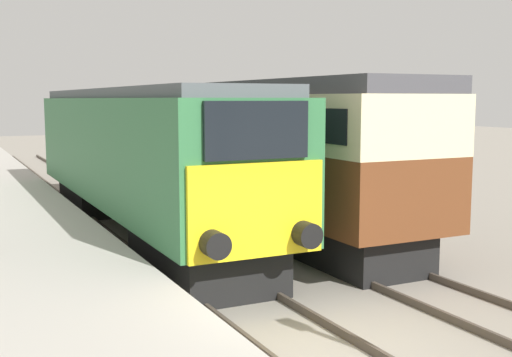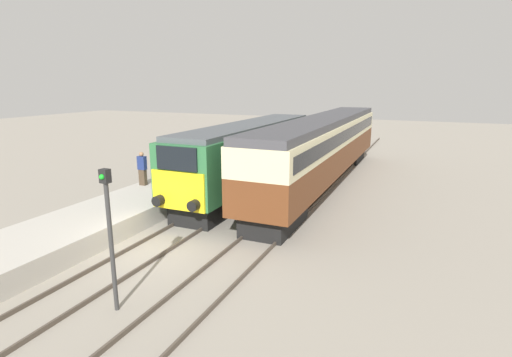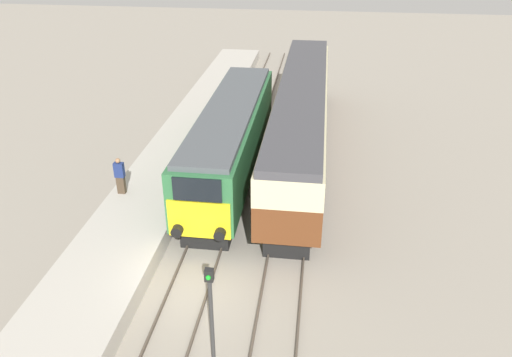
% 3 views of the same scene
% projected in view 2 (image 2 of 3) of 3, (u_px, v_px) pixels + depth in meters
% --- Properties ---
extents(ground_plane, '(120.00, 120.00, 0.00)m').
position_uv_depth(ground_plane, '(150.00, 251.00, 14.85)').
color(ground_plane, gray).
extents(platform_left, '(3.50, 50.00, 0.82)m').
position_uv_depth(platform_left, '(191.00, 183.00, 23.17)').
color(platform_left, '#B7B2A8').
rests_on(platform_left, ground_plane).
extents(rails_near_track, '(1.51, 60.00, 0.14)m').
position_uv_depth(rails_near_track, '(215.00, 211.00, 19.29)').
color(rails_near_track, '#4C4238').
rests_on(rails_near_track, ground_plane).
extents(rails_far_track, '(1.50, 60.00, 0.14)m').
position_uv_depth(rails_far_track, '(281.00, 220.00, 17.97)').
color(rails_far_track, '#4C4238').
rests_on(rails_far_track, ground_plane).
extents(locomotive, '(2.70, 14.64, 3.92)m').
position_uv_depth(locomotive, '(250.00, 154.00, 22.46)').
color(locomotive, black).
rests_on(locomotive, ground_plane).
extents(passenger_carriage, '(2.75, 21.03, 4.11)m').
position_uv_depth(passenger_carriage, '(324.00, 144.00, 24.07)').
color(passenger_carriage, black).
rests_on(passenger_carriage, ground_plane).
extents(person_on_platform, '(0.44, 0.26, 1.77)m').
position_uv_depth(person_on_platform, '(142.00, 169.00, 20.89)').
color(person_on_platform, '#473828').
rests_on(person_on_platform, platform_left).
extents(signal_post, '(0.24, 0.28, 3.96)m').
position_uv_depth(signal_post, '(110.00, 229.00, 10.44)').
color(signal_post, '#333333').
rests_on(signal_post, ground_plane).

